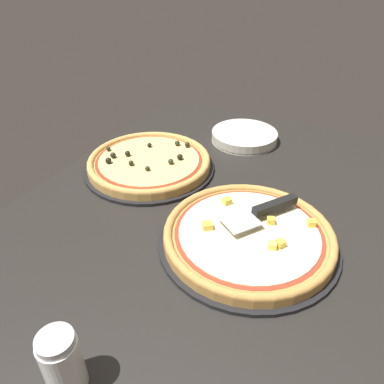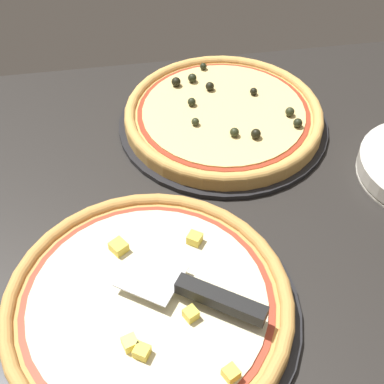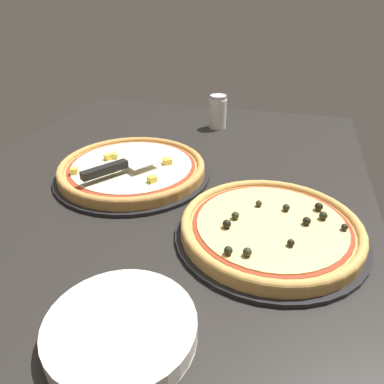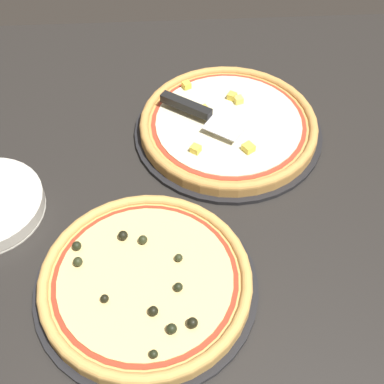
# 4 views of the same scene
# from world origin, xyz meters

# --- Properties ---
(ground_plane) EXTENTS (1.45, 1.11, 0.04)m
(ground_plane) POSITION_xyz_m (0.00, 0.00, -0.02)
(ground_plane) COLOR black
(pizza_pan_front) EXTENTS (0.43, 0.43, 0.01)m
(pizza_pan_front) POSITION_xyz_m (-0.03, -0.08, 0.01)
(pizza_pan_front) COLOR black
(pizza_pan_front) RESTS_ON ground_plane
(pizza_front) EXTENTS (0.40, 0.40, 0.04)m
(pizza_front) POSITION_xyz_m (-0.03, -0.08, 0.03)
(pizza_front) COLOR #C68E47
(pizza_front) RESTS_ON pizza_pan_front
(pizza_pan_back) EXTENTS (0.40, 0.40, 0.01)m
(pizza_pan_back) POSITION_xyz_m (0.16, 0.31, 0.01)
(pizza_pan_back) COLOR black
(pizza_pan_back) RESTS_ON ground_plane
(pizza_back) EXTENTS (0.38, 0.38, 0.04)m
(pizza_back) POSITION_xyz_m (0.16, 0.31, 0.03)
(pizza_back) COLOR tan
(pizza_back) RESTS_ON pizza_pan_back
(serving_spatula) EXTENTS (0.20, 0.16, 0.02)m
(serving_spatula) POSITION_xyz_m (0.05, -0.10, 0.06)
(serving_spatula) COLOR silver
(serving_spatula) RESTS_ON pizza_front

